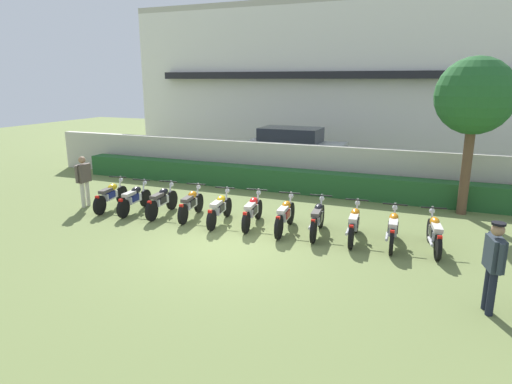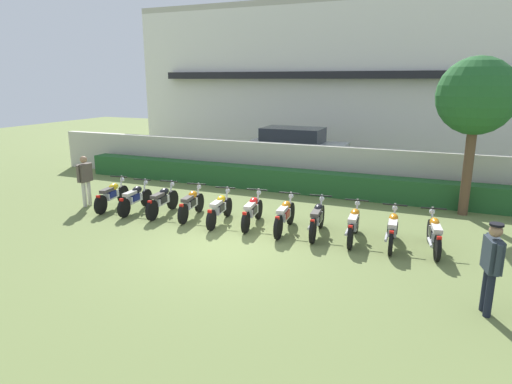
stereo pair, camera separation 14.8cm
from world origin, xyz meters
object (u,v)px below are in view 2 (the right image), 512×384
at_px(tree_near_inspector, 476,97).
at_px(inspector_person, 85,177).
at_px(motorcycle_in_row_10, 434,233).
at_px(motorcycle_in_row_5, 252,210).
at_px(motorcycle_in_row_6, 285,215).
at_px(motorcycle_in_row_3, 191,203).
at_px(motorcycle_in_row_9, 392,229).
at_px(officer_0, 492,261).
at_px(motorcycle_in_row_1, 135,198).
at_px(motorcycle_in_row_7, 317,218).
at_px(motorcycle_in_row_0, 112,195).
at_px(motorcycle_in_row_8, 354,224).
at_px(motorcycle_in_row_2, 162,200).
at_px(parked_car, 296,149).
at_px(motorcycle_in_row_4, 220,208).

height_order(tree_near_inspector, inspector_person, tree_near_inspector).
distance_m(motorcycle_in_row_10, inspector_person, 10.53).
xyz_separation_m(motorcycle_in_row_5, motorcycle_in_row_6, (1.00, -0.10, 0.02)).
relative_size(motorcycle_in_row_3, inspector_person, 1.10).
distance_m(motorcycle_in_row_5, motorcycle_in_row_9, 3.81).
xyz_separation_m(motorcycle_in_row_5, officer_0, (5.70, -2.86, 0.54)).
distance_m(motorcycle_in_row_1, motorcycle_in_row_7, 5.77).
height_order(motorcycle_in_row_0, motorcycle_in_row_3, motorcycle_in_row_0).
bearing_deg(motorcycle_in_row_1, motorcycle_in_row_5, -92.60).
relative_size(motorcycle_in_row_7, motorcycle_in_row_8, 1.01).
distance_m(motorcycle_in_row_5, officer_0, 6.40).
relative_size(motorcycle_in_row_2, officer_0, 1.11).
bearing_deg(motorcycle_in_row_8, motorcycle_in_row_7, 82.72).
bearing_deg(motorcycle_in_row_0, motorcycle_in_row_10, -98.35).
distance_m(motorcycle_in_row_1, motorcycle_in_row_2, 0.96).
height_order(motorcycle_in_row_8, officer_0, officer_0).
bearing_deg(motorcycle_in_row_2, motorcycle_in_row_7, -94.10).
relative_size(parked_car, motorcycle_in_row_7, 2.37).
relative_size(motorcycle_in_row_10, officer_0, 1.09).
bearing_deg(motorcycle_in_row_8, motorcycle_in_row_5, 84.08).
relative_size(motorcycle_in_row_0, inspector_person, 1.15).
height_order(motorcycle_in_row_1, motorcycle_in_row_3, motorcycle_in_row_3).
xyz_separation_m(inspector_person, officer_0, (11.45, -2.63, 0.02)).
bearing_deg(motorcycle_in_row_8, motorcycle_in_row_6, 86.22).
height_order(tree_near_inspector, motorcycle_in_row_6, tree_near_inspector).
bearing_deg(motorcycle_in_row_5, motorcycle_in_row_3, 84.02).
distance_m(motorcycle_in_row_0, motorcycle_in_row_3, 2.84).
distance_m(motorcycle_in_row_0, motorcycle_in_row_5, 4.80).
xyz_separation_m(motorcycle_in_row_6, inspector_person, (-6.75, -0.13, 0.51)).
bearing_deg(motorcycle_in_row_6, motorcycle_in_row_9, -94.97).
distance_m(motorcycle_in_row_7, inspector_person, 7.66).
distance_m(motorcycle_in_row_2, motorcycle_in_row_5, 2.93).
distance_m(tree_near_inspector, motorcycle_in_row_7, 5.90).
distance_m(motorcycle_in_row_7, motorcycle_in_row_8, 0.97).
xyz_separation_m(motorcycle_in_row_6, motorcycle_in_row_7, (0.89, 0.06, 0.00)).
bearing_deg(motorcycle_in_row_5, motorcycle_in_row_1, 85.54).
bearing_deg(motorcycle_in_row_5, motorcycle_in_row_9, -98.88).
bearing_deg(motorcycle_in_row_6, motorcycle_in_row_0, 86.24).
relative_size(motorcycle_in_row_9, inspector_person, 1.11).
bearing_deg(motorcycle_in_row_5, motorcycle_in_row_2, 85.09).
bearing_deg(motorcycle_in_row_3, tree_near_inspector, -72.85).
height_order(motorcycle_in_row_2, motorcycle_in_row_5, motorcycle_in_row_2).
distance_m(tree_near_inspector, motorcycle_in_row_6, 6.52).
distance_m(parked_car, motorcycle_in_row_2, 8.51).
distance_m(motorcycle_in_row_6, officer_0, 5.47).
distance_m(motorcycle_in_row_2, motorcycle_in_row_4, 1.98).
xyz_separation_m(motorcycle_in_row_0, inspector_person, (-0.96, -0.08, 0.52)).
relative_size(motorcycle_in_row_4, inspector_person, 1.16).
xyz_separation_m(parked_car, motorcycle_in_row_8, (4.24, -8.36, -0.48)).
relative_size(parked_car, tree_near_inspector, 0.97).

